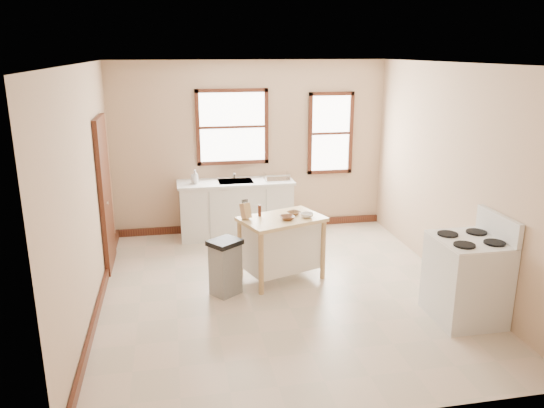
{
  "coord_description": "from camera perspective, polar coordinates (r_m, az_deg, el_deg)",
  "views": [
    {
      "loc": [
        -1.28,
        -6.03,
        2.95
      ],
      "look_at": [
        -0.05,
        0.4,
        1.04
      ],
      "focal_mm": 35.0,
      "sensor_mm": 36.0,
      "label": 1
    }
  ],
  "objects": [
    {
      "name": "floor",
      "position": [
        6.83,
        1.03,
        -9.3
      ],
      "size": [
        5.0,
        5.0,
        0.0
      ],
      "primitive_type": "plane",
      "color": "#BBAC94",
      "rests_on": "ground"
    },
    {
      "name": "ceiling",
      "position": [
        6.16,
        1.17,
        14.88
      ],
      "size": [
        5.0,
        5.0,
        0.0
      ],
      "primitive_type": "plane",
      "rotation": [
        3.14,
        0.0,
        0.0
      ],
      "color": "white",
      "rests_on": "ground"
    },
    {
      "name": "wall_back",
      "position": [
        8.76,
        -2.29,
        6.08
      ],
      "size": [
        4.5,
        0.04,
        2.8
      ],
      "primitive_type": "cube",
      "color": "tan",
      "rests_on": "ground"
    },
    {
      "name": "wall_left",
      "position": [
        6.3,
        -19.36,
        1.1
      ],
      "size": [
        0.04,
        5.0,
        2.8
      ],
      "primitive_type": "cube",
      "color": "tan",
      "rests_on": "ground"
    },
    {
      "name": "wall_right",
      "position": [
        7.15,
        19.04,
        2.87
      ],
      "size": [
        0.04,
        5.0,
        2.8
      ],
      "primitive_type": "cube",
      "color": "tan",
      "rests_on": "ground"
    },
    {
      "name": "window_main",
      "position": [
        8.65,
        -4.28,
        8.26
      ],
      "size": [
        1.17,
        0.06,
        1.22
      ],
      "primitive_type": null,
      "color": "#3B1610",
      "rests_on": "wall_back"
    },
    {
      "name": "window_side",
      "position": [
        9.01,
        6.31,
        7.56
      ],
      "size": [
        0.77,
        0.06,
        1.37
      ],
      "primitive_type": null,
      "color": "#3B1610",
      "rests_on": "wall_back"
    },
    {
      "name": "door_left",
      "position": [
        7.63,
        -17.5,
        1.09
      ],
      "size": [
        0.06,
        0.9,
        2.1
      ],
      "primitive_type": "cube",
      "color": "#3B1610",
      "rests_on": "ground"
    },
    {
      "name": "baseboard_back",
      "position": [
        9.07,
        -2.17,
        -2.32
      ],
      "size": [
        4.5,
        0.04,
        0.12
      ],
      "primitive_type": "cube",
      "color": "#3B1610",
      "rests_on": "ground"
    },
    {
      "name": "baseboard_left",
      "position": [
        6.75,
        -18.04,
        -9.92
      ],
      "size": [
        0.04,
        5.0,
        0.12
      ],
      "primitive_type": "cube",
      "color": "#3B1610",
      "rests_on": "ground"
    },
    {
      "name": "sink_counter",
      "position": [
        8.65,
        -3.89,
        -0.49
      ],
      "size": [
        1.86,
        0.62,
        0.92
      ],
      "primitive_type": null,
      "color": "silver",
      "rests_on": "ground"
    },
    {
      "name": "faucet",
      "position": [
        8.68,
        -4.11,
        3.46
      ],
      "size": [
        0.03,
        0.03,
        0.22
      ],
      "primitive_type": "cylinder",
      "color": "silver",
      "rests_on": "sink_counter"
    },
    {
      "name": "soap_bottle_a",
      "position": [
        8.4,
        -8.25,
        2.92
      ],
      "size": [
        0.11,
        0.11,
        0.23
      ],
      "primitive_type": "imported",
      "rotation": [
        0.0,
        0.0,
        0.27
      ],
      "color": "#B2B2B2",
      "rests_on": "sink_counter"
    },
    {
      "name": "soap_bottle_b",
      "position": [
        8.45,
        -8.32,
        2.9
      ],
      "size": [
        0.12,
        0.12,
        0.2
      ],
      "primitive_type": "imported",
      "rotation": [
        0.0,
        0.0,
        0.34
      ],
      "color": "#B2B2B2",
      "rests_on": "sink_counter"
    },
    {
      "name": "dish_rack",
      "position": [
        8.58,
        0.52,
        2.94
      ],
      "size": [
        0.47,
        0.4,
        0.1
      ],
      "primitive_type": null,
      "rotation": [
        0.0,
        0.0,
        0.27
      ],
      "color": "silver",
      "rests_on": "sink_counter"
    },
    {
      "name": "kitchen_island",
      "position": [
        7.02,
        1.04,
        -4.78
      ],
      "size": [
        1.21,
        0.98,
        0.85
      ],
      "primitive_type": null,
      "rotation": [
        0.0,
        0.0,
        0.35
      ],
      "color": "tan",
      "rests_on": "ground"
    },
    {
      "name": "knife_block",
      "position": [
        6.81,
        -2.85,
        -0.8
      ],
      "size": [
        0.14,
        0.14,
        0.2
      ],
      "primitive_type": null,
      "rotation": [
        0.0,
        0.0,
        0.48
      ],
      "color": "tan",
      "rests_on": "kitchen_island"
    },
    {
      "name": "pepper_grinder",
      "position": [
        6.92,
        -1.34,
        -0.72
      ],
      "size": [
        0.06,
        0.06,
        0.15
      ],
      "primitive_type": "cylinder",
      "rotation": [
        0.0,
        0.0,
        0.4
      ],
      "color": "#3B1910",
      "rests_on": "kitchen_island"
    },
    {
      "name": "bowl_a",
      "position": [
        6.8,
        1.64,
        -1.49
      ],
      "size": [
        0.2,
        0.2,
        0.05
      ],
      "primitive_type": "imported",
      "rotation": [
        0.0,
        0.0,
        0.03
      ],
      "color": "brown",
      "rests_on": "kitchen_island"
    },
    {
      "name": "bowl_b",
      "position": [
        7.0,
        2.38,
        -0.97
      ],
      "size": [
        0.23,
        0.23,
        0.04
      ],
      "primitive_type": "imported",
      "rotation": [
        0.0,
        0.0,
        0.54
      ],
      "color": "brown",
      "rests_on": "kitchen_island"
    },
    {
      "name": "bowl_c",
      "position": [
        6.9,
        3.79,
        -1.22
      ],
      "size": [
        0.22,
        0.22,
        0.05
      ],
      "primitive_type": "imported",
      "rotation": [
        0.0,
        0.0,
        0.36
      ],
      "color": "white",
      "rests_on": "kitchen_island"
    },
    {
      "name": "trash_bin",
      "position": [
        6.64,
        -5.04,
        -6.78
      ],
      "size": [
        0.48,
        0.47,
        0.71
      ],
      "primitive_type": null,
      "rotation": [
        0.0,
        0.0,
        0.64
      ],
      "color": "gray",
      "rests_on": "ground"
    },
    {
      "name": "gas_stove",
      "position": [
        6.33,
        20.27,
        -6.48
      ],
      "size": [
        0.77,
        0.78,
        1.22
      ],
      "primitive_type": null,
      "color": "silver",
      "rests_on": "ground"
    }
  ]
}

